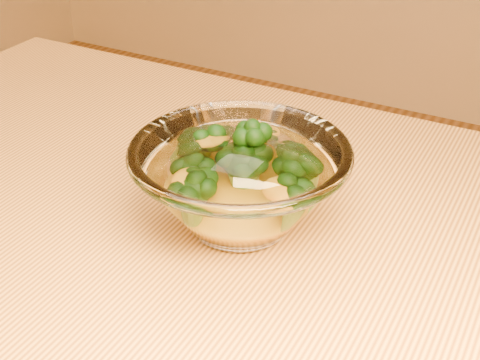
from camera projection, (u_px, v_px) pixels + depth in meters
name	position (u px, v px, depth m)	size (l,w,h in m)	color
glass_bowl	(240.00, 184.00, 0.59)	(0.20, 0.20, 0.09)	white
cheese_sauce	(240.00, 201.00, 0.60)	(0.10, 0.10, 0.03)	orange
broccoli_heap	(240.00, 169.00, 0.60)	(0.14, 0.12, 0.07)	black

